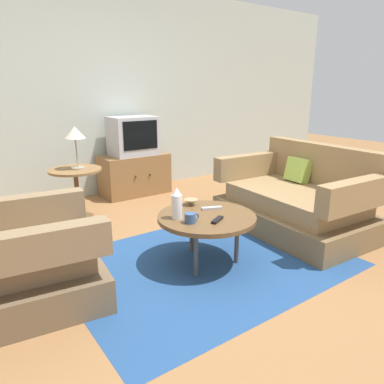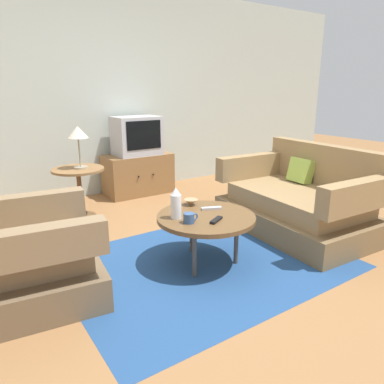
{
  "view_description": "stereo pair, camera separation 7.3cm",
  "coord_description": "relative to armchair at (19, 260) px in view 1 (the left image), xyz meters",
  "views": [
    {
      "loc": [
        -1.69,
        -2.24,
        1.41
      ],
      "look_at": [
        0.03,
        0.18,
        0.55
      ],
      "focal_mm": 33.8,
      "sensor_mm": 36.0,
      "label": 1
    },
    {
      "loc": [
        -1.63,
        -2.28,
        1.41
      ],
      "look_at": [
        0.03,
        0.18,
        0.55
      ],
      "focal_mm": 33.8,
      "sensor_mm": 36.0,
      "label": 2
    }
  ],
  "objects": [
    {
      "name": "couch",
      "position": [
        2.61,
        -0.2,
        -0.02
      ],
      "size": [
        1.04,
        1.56,
        0.84
      ],
      "rotation": [
        0.0,
        0.0,
        1.52
      ],
      "color": "brown",
      "rests_on": "ground"
    },
    {
      "name": "tv_stand",
      "position": [
        1.81,
        1.92,
        -0.04
      ],
      "size": [
        0.89,
        0.5,
        0.54
      ],
      "color": "olive",
      "rests_on": "ground"
    },
    {
      "name": "vase",
      "position": [
        1.13,
        -0.19,
        0.23
      ],
      "size": [
        0.08,
        0.08,
        0.25
      ],
      "color": "white",
      "rests_on": "coffee_table"
    },
    {
      "name": "coffee_table",
      "position": [
        1.37,
        -0.27,
        0.08
      ],
      "size": [
        0.8,
        0.8,
        0.42
      ],
      "color": "brown",
      "rests_on": "ground"
    },
    {
      "name": "mug",
      "position": [
        1.16,
        -0.33,
        0.15
      ],
      "size": [
        0.13,
        0.09,
        0.08
      ],
      "color": "#335184",
      "rests_on": "coffee_table"
    },
    {
      "name": "area_rug",
      "position": [
        1.37,
        -0.27,
        -0.31
      ],
      "size": [
        2.24,
        1.7,
        0.0
      ],
      "primitive_type": "cube",
      "color": "navy",
      "rests_on": "ground"
    },
    {
      "name": "ground_plane",
      "position": [
        1.37,
        -0.2,
        -0.31
      ],
      "size": [
        16.0,
        16.0,
        0.0
      ],
      "primitive_type": "plane",
      "color": "olive"
    },
    {
      "name": "table_lamp",
      "position": [
        0.88,
        1.37,
        0.62
      ],
      "size": [
        0.22,
        0.22,
        0.45
      ],
      "color": "#9E937A",
      "rests_on": "side_table"
    },
    {
      "name": "side_table",
      "position": [
        0.85,
        1.39,
        0.1
      ],
      "size": [
        0.56,
        0.56,
        0.57
      ],
      "color": "olive",
      "rests_on": "ground"
    },
    {
      "name": "television",
      "position": [
        1.81,
        1.91,
        0.49
      ],
      "size": [
        0.6,
        0.43,
        0.5
      ],
      "color": "#B7B7BC",
      "rests_on": "tv_stand"
    },
    {
      "name": "armchair",
      "position": [
        0.0,
        0.0,
        0.0
      ],
      "size": [
        1.02,
        1.0,
        0.92
      ],
      "rotation": [
        0.0,
        0.0,
        -1.7
      ],
      "color": "brown",
      "rests_on": "ground"
    },
    {
      "name": "tv_remote_silver",
      "position": [
        1.49,
        -0.18,
        0.12
      ],
      "size": [
        0.18,
        0.11,
        0.02
      ],
      "rotation": [
        0.0,
        0.0,
        2.73
      ],
      "color": "#B2B2B7",
      "rests_on": "coffee_table"
    },
    {
      "name": "bowl",
      "position": [
        1.41,
        0.02,
        0.14
      ],
      "size": [
        0.12,
        0.12,
        0.05
      ],
      "color": "tan",
      "rests_on": "coffee_table"
    },
    {
      "name": "back_wall",
      "position": [
        1.37,
        2.26,
        1.04
      ],
      "size": [
        9.0,
        0.12,
        2.7
      ],
      "primitive_type": "cube",
      "color": "#B2BCB2",
      "rests_on": "ground"
    },
    {
      "name": "tv_remote_dark",
      "position": [
        1.35,
        -0.42,
        0.12
      ],
      "size": [
        0.16,
        0.11,
        0.02
      ],
      "rotation": [
        0.0,
        0.0,
        0.48
      ],
      "color": "black",
      "rests_on": "coffee_table"
    }
  ]
}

